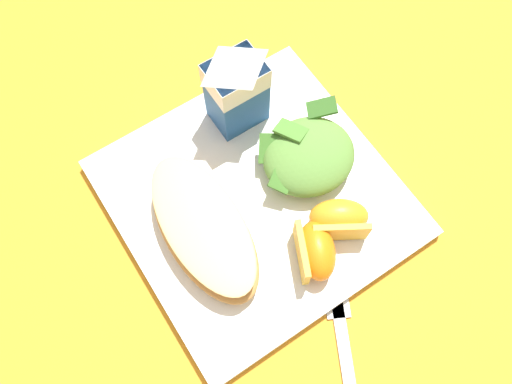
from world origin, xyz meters
name	(u,v)px	position (x,y,z in m)	size (l,w,h in m)	color
ground	(256,201)	(0.00, 0.00, 0.00)	(3.00, 3.00, 0.00)	orange
white_plate	(256,198)	(0.00, 0.00, 0.01)	(0.28, 0.28, 0.02)	white
cheesy_pizza_bread	(204,228)	(-0.07, -0.01, 0.03)	(0.09, 0.17, 0.04)	tan
green_salad_pile	(308,156)	(0.07, 0.00, 0.04)	(0.12, 0.10, 0.04)	#5B8E3D
milk_carton	(236,86)	(0.04, 0.09, 0.08)	(0.06, 0.05, 0.11)	#23569E
orange_wedge_front	(315,251)	(0.01, -0.09, 0.04)	(0.06, 0.07, 0.04)	orange
orange_wedge_middle	(339,219)	(0.05, -0.07, 0.04)	(0.07, 0.06, 0.04)	orange
metal_fork	(346,362)	(-0.02, -0.19, 0.00)	(0.10, 0.17, 0.01)	silver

